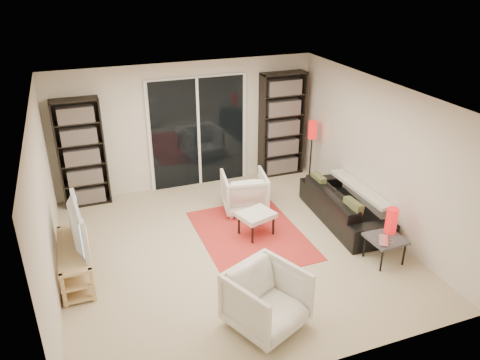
% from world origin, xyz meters
% --- Properties ---
extents(floor, '(5.00, 5.00, 0.00)m').
position_xyz_m(floor, '(0.00, 0.00, 0.00)').
color(floor, beige).
rests_on(floor, ground).
extents(wall_back, '(5.00, 0.02, 2.40)m').
position_xyz_m(wall_back, '(0.00, 2.50, 1.20)').
color(wall_back, beige).
rests_on(wall_back, ground).
extents(wall_front, '(5.00, 0.02, 2.40)m').
position_xyz_m(wall_front, '(0.00, -2.50, 1.20)').
color(wall_front, beige).
rests_on(wall_front, ground).
extents(wall_left, '(0.02, 5.00, 2.40)m').
position_xyz_m(wall_left, '(-2.50, 0.00, 1.20)').
color(wall_left, beige).
rests_on(wall_left, ground).
extents(wall_right, '(0.02, 5.00, 2.40)m').
position_xyz_m(wall_right, '(2.50, 0.00, 1.20)').
color(wall_right, beige).
rests_on(wall_right, ground).
extents(ceiling, '(5.00, 5.00, 0.02)m').
position_xyz_m(ceiling, '(0.00, 0.00, 2.40)').
color(ceiling, white).
rests_on(ceiling, wall_back).
extents(sliding_door, '(1.92, 0.08, 2.16)m').
position_xyz_m(sliding_door, '(0.20, 2.46, 1.05)').
color(sliding_door, white).
rests_on(sliding_door, ground).
extents(bookshelf_left, '(0.80, 0.30, 1.95)m').
position_xyz_m(bookshelf_left, '(-1.95, 2.33, 0.98)').
color(bookshelf_left, black).
rests_on(bookshelf_left, ground).
extents(bookshelf_right, '(0.90, 0.30, 2.10)m').
position_xyz_m(bookshelf_right, '(1.90, 2.33, 1.05)').
color(bookshelf_right, black).
rests_on(bookshelf_right, ground).
extents(tv_stand, '(0.41, 1.29, 0.50)m').
position_xyz_m(tv_stand, '(-2.26, 0.09, 0.26)').
color(tv_stand, '#DEB382').
rests_on(tv_stand, floor).
extents(tv, '(0.23, 1.09, 0.62)m').
position_xyz_m(tv, '(-2.24, 0.09, 0.81)').
color(tv, black).
rests_on(tv, tv_stand).
extents(rug, '(1.62, 2.17, 0.01)m').
position_xyz_m(rug, '(0.42, 0.27, 0.01)').
color(rug, red).
rests_on(rug, floor).
extents(sofa, '(0.89, 2.04, 0.58)m').
position_xyz_m(sofa, '(2.08, 0.16, 0.29)').
color(sofa, black).
rests_on(sofa, floor).
extents(armchair_back, '(0.86, 0.88, 0.70)m').
position_xyz_m(armchair_back, '(0.63, 1.12, 0.35)').
color(armchair_back, silver).
rests_on(armchair_back, floor).
extents(armchair_front, '(1.08, 1.09, 0.76)m').
position_xyz_m(armchair_front, '(-0.16, -1.71, 0.38)').
color(armchair_front, silver).
rests_on(armchair_front, floor).
extents(ottoman, '(0.64, 0.58, 0.40)m').
position_xyz_m(ottoman, '(0.51, 0.25, 0.34)').
color(ottoman, silver).
rests_on(ottoman, floor).
extents(side_table, '(0.52, 0.52, 0.40)m').
position_xyz_m(side_table, '(2.00, -1.07, 0.36)').
color(side_table, '#404145').
rests_on(side_table, floor).
extents(laptop, '(0.34, 0.37, 0.02)m').
position_xyz_m(laptop, '(1.94, -1.17, 0.41)').
color(laptop, silver).
rests_on(laptop, side_table).
extents(table_lamp, '(0.17, 0.17, 0.39)m').
position_xyz_m(table_lamp, '(2.14, -0.96, 0.59)').
color(table_lamp, red).
rests_on(table_lamp, side_table).
extents(floor_lamp, '(0.19, 0.19, 1.26)m').
position_xyz_m(floor_lamp, '(2.27, 1.75, 0.95)').
color(floor_lamp, black).
rests_on(floor_lamp, floor).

